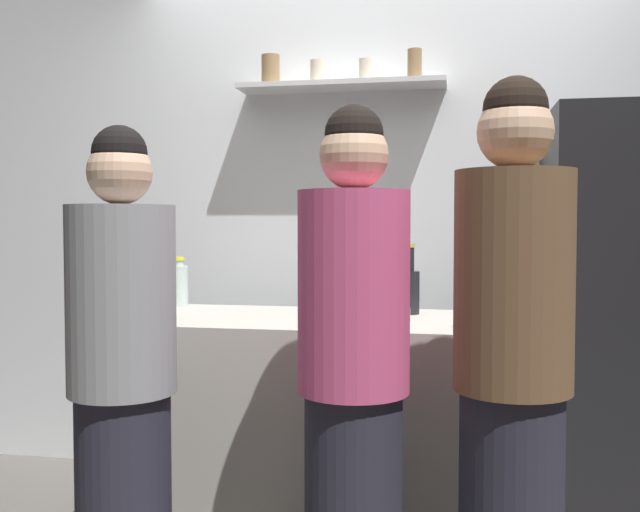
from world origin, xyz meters
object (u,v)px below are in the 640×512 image
Objects in this scene: refrigerator at (626,319)px; wine_bottle_pale_glass at (500,288)px; wine_bottle_green_glass at (328,282)px; person_grey_hoodie at (122,383)px; baking_pan at (363,317)px; utensil_holder at (481,301)px; person_brown_jacket at (512,375)px; wine_bottle_amber_glass at (485,303)px; wine_bottle_dark_glass at (410,289)px; person_pink_top at (353,380)px; water_bottle_plastic at (179,284)px.

wine_bottle_pale_glass is at bearing -150.20° from refrigerator.
person_grey_hoodie reaches higher than wine_bottle_green_glass.
baking_pan is 1.51× the size of utensil_holder.
wine_bottle_green_glass is 1.14m from person_brown_jacket.
wine_bottle_amber_glass is at bearing -134.29° from refrigerator.
wine_bottle_dark_glass is at bearing -64.68° from person_brown_jacket.
person_brown_jacket is (1.20, 0.03, 0.06)m from person_grey_hoodie.
utensil_holder is 0.90m from person_brown_jacket.
person_pink_top reaches higher than wine_bottle_green_glass.
wine_bottle_pale_glass is (0.52, 0.21, 0.10)m from baking_pan.
wine_bottle_amber_glass is 0.63m from person_pink_top.
baking_pan is 0.38m from wine_bottle_dark_glass.
wine_bottle_dark_glass is 0.91× the size of wine_bottle_pale_glass.
person_brown_jacket is (0.51, -0.57, -0.08)m from baking_pan.
wine_bottle_dark_glass is at bearing 3.74° from wine_bottle_green_glass.
refrigerator reaches higher than wine_bottle_dark_glass.
person_grey_hoodie reaches higher than wine_bottle_dark_glass.
wine_bottle_green_glass is at bearing 171.40° from wine_bottle_pale_glass.
wine_bottle_green_glass is (-1.25, -0.20, 0.15)m from refrigerator.
person_pink_top is (-1.02, -1.07, -0.07)m from refrigerator.
person_grey_hoodie reaches higher than wine_bottle_pale_glass.
refrigerator is 1.48m from person_pink_top.
person_brown_jacket reaches higher than person_grey_hoodie.
baking_pan is 1.02m from water_bottle_plastic.
refrigerator is 7.85× the size of utensil_holder.
person_brown_jacket is (0.06, -0.89, -0.12)m from utensil_holder.
utensil_holder is 0.15m from wine_bottle_pale_glass.
person_pink_top reaches higher than baking_pan.
wine_bottle_pale_glass is (0.07, -0.11, 0.07)m from utensil_holder.
person_grey_hoodie is at bearing -141.13° from utensil_holder.
wine_bottle_dark_glass reaches higher than utensil_holder.
wine_bottle_dark_glass is at bearing 65.27° from baking_pan.
baking_pan is 1.25× the size of wine_bottle_amber_glass.
refrigerator is 5.94× the size of wine_bottle_dark_glass.
wine_bottle_pale_glass is 0.80m from person_brown_jacket.
water_bottle_plastic is 1.38m from person_pink_top.
utensil_holder is 0.83× the size of wine_bottle_amber_glass.
person_brown_jacket is (0.70, -0.89, -0.19)m from wine_bottle_green_glass.
person_brown_jacket reaches higher than water_bottle_plastic.
water_bottle_plastic is 0.13× the size of person_brown_jacket.
wine_bottle_amber_glass is 0.33m from wine_bottle_pale_glass.
water_bottle_plastic is at bearing -153.39° from person_grey_hoodie.
refrigerator is 5.42× the size of wine_bottle_pale_glass.
utensil_holder is 0.30m from wine_bottle_dark_glass.
wine_bottle_pale_glass is (0.36, -0.13, 0.02)m from wine_bottle_dark_glass.
water_bottle_plastic is 0.14× the size of person_grey_hoodie.
wine_bottle_dark_glass is 0.38m from wine_bottle_pale_glass.
person_pink_top is at bearing -45.90° from water_bottle_plastic.
utensil_holder reaches higher than baking_pan.
refrigerator is at bearing 29.80° from wine_bottle_pale_glass.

